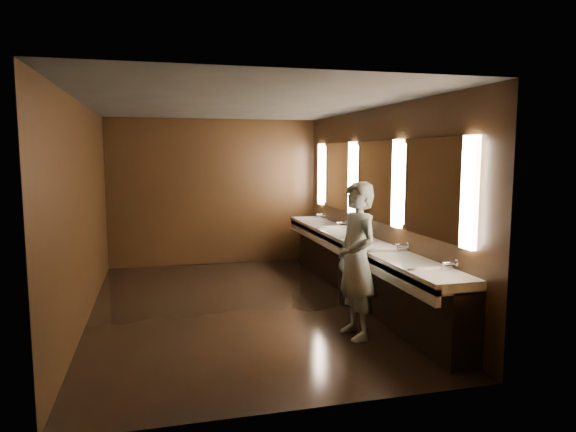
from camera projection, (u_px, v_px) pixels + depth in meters
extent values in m
plane|color=black|center=(240.00, 307.00, 7.19)|extent=(6.00, 6.00, 0.00)
cube|color=#2D2D2B|center=(238.00, 104.00, 6.85)|extent=(4.00, 6.00, 0.02)
cube|color=black|center=(215.00, 192.00, 9.91)|extent=(4.00, 0.02, 2.80)
cube|color=black|center=(297.00, 246.00, 4.14)|extent=(4.00, 0.02, 2.80)
cube|color=black|center=(83.00, 212.00, 6.53)|extent=(0.02, 6.00, 2.80)
cube|color=black|center=(374.00, 204.00, 7.52)|extent=(0.02, 6.00, 2.80)
cube|color=black|center=(361.00, 272.00, 7.59)|extent=(0.36, 5.40, 0.81)
cube|color=white|center=(356.00, 242.00, 7.52)|extent=(0.55, 5.40, 0.12)
cube|color=white|center=(340.00, 248.00, 7.47)|extent=(0.06, 5.40, 0.18)
cylinder|color=silver|center=(451.00, 263.00, 5.43)|extent=(0.18, 0.04, 0.04)
cylinder|color=silver|center=(402.00, 245.00, 6.49)|extent=(0.18, 0.04, 0.04)
cylinder|color=silver|center=(368.00, 232.00, 7.55)|extent=(0.18, 0.04, 0.04)
cylinder|color=silver|center=(342.00, 223.00, 8.60)|extent=(0.18, 0.04, 0.04)
cylinder|color=silver|center=(321.00, 215.00, 9.66)|extent=(0.18, 0.04, 0.04)
cube|color=#FFE0BD|center=(470.00, 193.00, 5.16)|extent=(0.06, 0.22, 1.15)
cube|color=white|center=(430.00, 188.00, 5.93)|extent=(0.03, 1.32, 1.15)
cube|color=#FFE0BD|center=(398.00, 184.00, 6.70)|extent=(0.06, 0.23, 1.15)
cube|color=white|center=(374.00, 181.00, 7.47)|extent=(0.03, 1.32, 1.15)
cube|color=#FFE0BD|center=(352.00, 178.00, 8.24)|extent=(0.06, 0.23, 1.15)
cube|color=white|center=(336.00, 176.00, 9.01)|extent=(0.03, 1.32, 1.15)
cube|color=#FFE0BD|center=(321.00, 174.00, 9.78)|extent=(0.06, 0.22, 1.15)
imported|color=#98D2E2|center=(357.00, 260.00, 5.94)|extent=(0.50, 0.71, 1.83)
cylinder|color=black|center=(351.00, 284.00, 7.34)|extent=(0.49, 0.49, 0.58)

